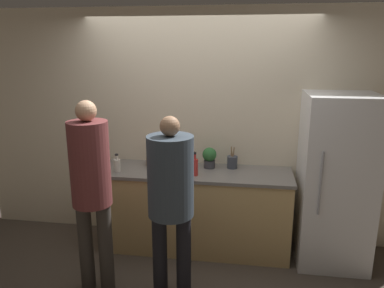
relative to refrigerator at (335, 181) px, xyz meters
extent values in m
plane|color=#4C4238|center=(-1.43, -0.32, -0.88)|extent=(14.00, 14.00, 0.00)
cube|color=beige|center=(-1.43, 0.36, 0.42)|extent=(5.20, 0.06, 2.60)
cube|color=tan|center=(-1.43, 0.05, -0.45)|extent=(2.03, 0.63, 0.86)
cube|color=slate|center=(-1.43, 0.05, 0.00)|extent=(2.06, 0.66, 0.03)
cube|color=white|center=(0.00, 0.00, 0.00)|extent=(0.69, 0.68, 1.75)
cylinder|color=#99999E|center=(-0.21, -0.36, 0.09)|extent=(0.02, 0.02, 0.61)
cylinder|color=#38332D|center=(-2.31, -0.85, -0.45)|extent=(0.13, 0.13, 0.84)
cylinder|color=#38332D|center=(-2.12, -0.85, -0.45)|extent=(0.13, 0.13, 0.84)
cylinder|color=brown|center=(-2.21, -0.85, 0.34)|extent=(0.34, 0.34, 0.74)
sphere|color=tan|center=(-2.21, -0.85, 0.80)|extent=(0.18, 0.18, 0.18)
cylinder|color=black|center=(-1.62, -0.84, -0.48)|extent=(0.13, 0.13, 0.79)
cylinder|color=black|center=(-1.41, -0.84, -0.48)|extent=(0.13, 0.13, 0.79)
cylinder|color=#333D47|center=(-1.51, -0.84, 0.26)|extent=(0.39, 0.39, 0.69)
sphere|color=#936B4C|center=(-1.51, -0.84, 0.69)|extent=(0.16, 0.16, 0.16)
cylinder|color=brown|center=(-1.84, 0.19, 0.06)|extent=(0.34, 0.34, 0.09)
ellipsoid|color=#99BC38|center=(-1.80, 0.19, 0.13)|extent=(0.15, 0.12, 0.04)
cylinder|color=#3D424C|center=(-1.04, 0.19, 0.09)|extent=(0.11, 0.11, 0.13)
cylinder|color=#99754C|center=(-1.06, 0.19, 0.17)|extent=(0.01, 0.04, 0.18)
cylinder|color=#99754C|center=(-1.03, 0.20, 0.17)|extent=(0.03, 0.04, 0.18)
cylinder|color=#99754C|center=(-1.04, 0.18, 0.17)|extent=(0.04, 0.01, 0.18)
cylinder|color=silver|center=(-2.24, -0.12, 0.09)|extent=(0.07, 0.07, 0.14)
cylinder|color=silver|center=(-2.24, -0.12, 0.18)|extent=(0.03, 0.03, 0.04)
cylinder|color=black|center=(-2.24, -0.12, 0.21)|extent=(0.04, 0.04, 0.02)
cylinder|color=red|center=(-1.42, -0.11, 0.11)|extent=(0.07, 0.07, 0.17)
cylinder|color=red|center=(-1.42, -0.11, 0.22)|extent=(0.03, 0.03, 0.05)
cylinder|color=black|center=(-1.42, -0.11, 0.26)|extent=(0.03, 0.03, 0.02)
cylinder|color=#335184|center=(-1.59, 0.10, 0.07)|extent=(0.09, 0.09, 0.10)
cylinder|color=#3D3D42|center=(-1.29, 0.16, 0.06)|extent=(0.12, 0.12, 0.09)
sphere|color=#2D6B33|center=(-1.29, 0.16, 0.17)|extent=(0.15, 0.15, 0.15)
camera|label=1|loc=(-0.89, -3.73, 1.31)|focal=35.00mm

